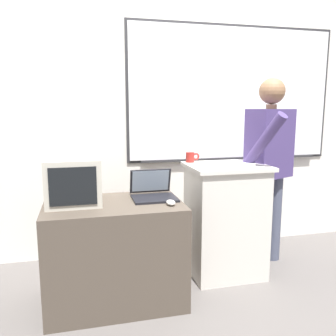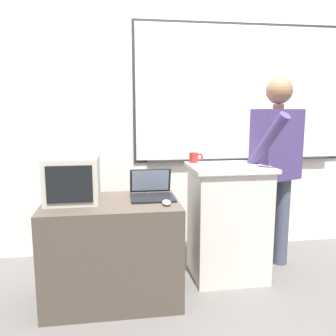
# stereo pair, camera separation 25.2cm
# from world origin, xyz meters

# --- Properties ---
(ground_plane) EXTENTS (30.00, 30.00, 0.00)m
(ground_plane) POSITION_xyz_m (0.00, 0.00, 0.00)
(ground_plane) COLOR #5B5654
(back_wall) EXTENTS (6.40, 0.17, 2.70)m
(back_wall) POSITION_xyz_m (0.03, 1.17, 1.36)
(back_wall) COLOR silver
(back_wall) RESTS_ON ground_plane
(lectern_podium) EXTENTS (0.63, 0.53, 0.94)m
(lectern_podium) POSITION_xyz_m (0.26, 0.47, 0.47)
(lectern_podium) COLOR beige
(lectern_podium) RESTS_ON ground_plane
(side_desk) EXTENTS (0.96, 0.62, 0.73)m
(side_desk) POSITION_xyz_m (-0.68, 0.26, 0.37)
(side_desk) COLOR #4C4238
(side_desk) RESTS_ON ground_plane
(person_presenter) EXTENTS (0.59, 0.65, 1.64)m
(person_presenter) POSITION_xyz_m (0.71, 0.58, 0.95)
(person_presenter) COLOR #474C60
(person_presenter) RESTS_ON ground_plane
(laptop) EXTENTS (0.32, 0.31, 0.20)m
(laptop) POSITION_xyz_m (-0.38, 0.34, 0.78)
(laptop) COLOR black
(laptop) RESTS_ON side_desk
(wireless_keyboard) EXTENTS (0.41, 0.12, 0.02)m
(wireless_keyboard) POSITION_xyz_m (0.25, 0.41, 0.95)
(wireless_keyboard) COLOR silver
(wireless_keyboard) RESTS_ON lectern_podium
(computer_mouse_by_laptop) EXTENTS (0.06, 0.10, 0.03)m
(computer_mouse_by_laptop) POSITION_xyz_m (-0.30, 0.11, 0.75)
(computer_mouse_by_laptop) COLOR silver
(computer_mouse_by_laptop) RESTS_ON side_desk
(crt_monitor) EXTENTS (0.37, 0.42, 0.32)m
(crt_monitor) POSITION_xyz_m (-0.94, 0.34, 0.89)
(crt_monitor) COLOR #BCB7A8
(crt_monitor) RESTS_ON side_desk
(coffee_mug) EXTENTS (0.12, 0.07, 0.09)m
(coffee_mug) POSITION_xyz_m (0.02, 0.67, 0.98)
(coffee_mug) COLOR maroon
(coffee_mug) RESTS_ON lectern_podium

